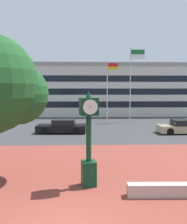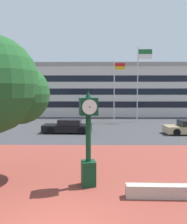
{
  "view_description": "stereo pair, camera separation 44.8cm",
  "coord_description": "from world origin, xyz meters",
  "px_view_note": "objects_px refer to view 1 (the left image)",
  "views": [
    {
      "loc": [
        0.72,
        -6.68,
        4.12
      ],
      "look_at": [
        1.06,
        3.58,
        3.14
      ],
      "focal_mm": 38.42,
      "sensor_mm": 36.0,
      "label": 1
    },
    {
      "loc": [
        1.17,
        -6.69,
        4.12
      ],
      "look_at": [
        1.06,
        3.58,
        3.14
      ],
      "focal_mm": 38.42,
      "sensor_mm": 36.0,
      "label": 2
    }
  ],
  "objects_px": {
    "street_clock": "(89,138)",
    "car_street_mid": "(62,127)",
    "flagpole_primary": "(108,87)",
    "car_street_far": "(181,127)",
    "civic_building": "(110,90)",
    "flagpole_secondary": "(132,77)"
  },
  "relations": [
    {
      "from": "car_street_far",
      "to": "flagpole_secondary",
      "type": "relative_size",
      "value": 0.45
    },
    {
      "from": "civic_building",
      "to": "car_street_far",
      "type": "bearing_deg",
      "value": -76.15
    },
    {
      "from": "street_clock",
      "to": "civic_building",
      "type": "height_order",
      "value": "civic_building"
    },
    {
      "from": "street_clock",
      "to": "car_street_mid",
      "type": "relative_size",
      "value": 0.86
    },
    {
      "from": "street_clock",
      "to": "flagpole_primary",
      "type": "relative_size",
      "value": 0.53
    },
    {
      "from": "car_street_mid",
      "to": "civic_building",
      "type": "bearing_deg",
      "value": -16.88
    },
    {
      "from": "car_street_far",
      "to": "flagpole_primary",
      "type": "relative_size",
      "value": 0.54
    },
    {
      "from": "flagpole_primary",
      "to": "car_street_mid",
      "type": "bearing_deg",
      "value": -123.41
    },
    {
      "from": "street_clock",
      "to": "flagpole_primary",
      "type": "height_order",
      "value": "flagpole_primary"
    },
    {
      "from": "street_clock",
      "to": "civic_building",
      "type": "relative_size",
      "value": 0.15
    },
    {
      "from": "car_street_mid",
      "to": "flagpole_secondary",
      "type": "distance_m",
      "value": 12.26
    },
    {
      "from": "car_street_far",
      "to": "flagpole_secondary",
      "type": "xyz_separation_m",
      "value": [
        -3.05,
        8.27,
        5.08
      ]
    },
    {
      "from": "car_street_far",
      "to": "flagpole_primary",
      "type": "xyz_separation_m",
      "value": [
        -6.07,
        8.27,
        3.84
      ]
    },
    {
      "from": "car_street_far",
      "to": "civic_building",
      "type": "height_order",
      "value": "civic_building"
    },
    {
      "from": "street_clock",
      "to": "flagpole_secondary",
      "type": "relative_size",
      "value": 0.43
    },
    {
      "from": "car_street_far",
      "to": "flagpole_primary",
      "type": "height_order",
      "value": "flagpole_primary"
    },
    {
      "from": "street_clock",
      "to": "car_street_far",
      "type": "relative_size",
      "value": 0.97
    },
    {
      "from": "car_street_far",
      "to": "car_street_mid",
      "type": "bearing_deg",
      "value": 86.29
    },
    {
      "from": "car_street_mid",
      "to": "civic_building",
      "type": "distance_m",
      "value": 19.79
    },
    {
      "from": "car_street_mid",
      "to": "flagpole_secondary",
      "type": "relative_size",
      "value": 0.5
    },
    {
      "from": "street_clock",
      "to": "civic_building",
      "type": "xyz_separation_m",
      "value": [
        4.13,
        30.89,
        1.97
      ]
    },
    {
      "from": "car_street_mid",
      "to": "flagpole_primary",
      "type": "relative_size",
      "value": 0.61
    }
  ]
}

